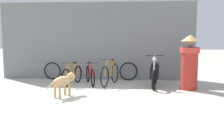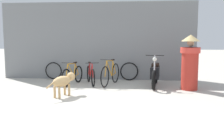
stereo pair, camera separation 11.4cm
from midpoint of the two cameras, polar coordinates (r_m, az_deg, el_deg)
name	(u,v)px [view 2 (the right image)]	position (r m, az deg, el deg)	size (l,w,h in m)	color
ground_plane	(78,98)	(7.24, -6.89, -6.17)	(60.00, 60.00, 0.00)	#B7B2A5
shop_wall_back	(97,41)	(10.42, -2.92, 6.29)	(7.65, 0.20, 3.02)	slate
bicycle_0	(73,75)	(9.32, -8.23, -1.14)	(0.50, 1.57, 0.82)	black
bicycle_1	(91,75)	(9.33, -4.32, -1.08)	(0.63, 1.56, 0.81)	black
bicycle_2	(110,74)	(9.16, 0.03, -0.89)	(0.57, 1.67, 0.93)	black
motorcycle	(155,74)	(8.97, 9.71, -0.81)	(0.58, 1.84, 1.09)	black
stray_dog	(64,81)	(7.51, -10.04, -2.37)	(0.60, 1.16, 0.64)	tan
person_in_robes	(190,61)	(8.63, 16.97, 1.78)	(0.86, 0.86, 1.74)	#B72D23
spare_tire_left	(54,71)	(10.66, -12.32, -0.16)	(0.68, 0.07, 0.68)	black
spare_tire_right	(129,71)	(10.14, 4.09, -0.30)	(0.71, 0.14, 0.71)	black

